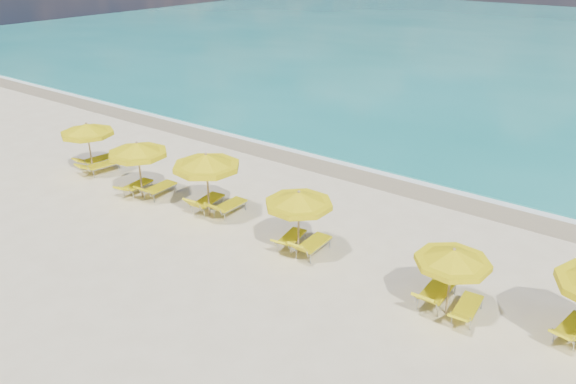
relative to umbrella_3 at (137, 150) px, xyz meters
The scene contains 21 objects.
ground_plane 6.38m from the umbrella_3, ahead, with size 120.00×120.00×0.00m, color beige.
ocean 48.71m from the umbrella_3, 82.87° to the left, with size 120.00×80.00×0.30m, color #167C79.
wet_sand_band 9.99m from the umbrella_3, 51.86° to the left, with size 120.00×2.60×0.01m, color tan.
foam_line 10.62m from the umbrella_3, 54.58° to the left, with size 120.00×1.20×0.03m, color white.
whitecap_near 17.41m from the umbrella_3, 89.87° to the left, with size 14.00×0.36×0.05m, color white.
umbrella_2 3.95m from the umbrella_3, behind, with size 2.48×2.48×2.33m.
umbrella_3 is the anchor object (origin of this frame).
umbrella_4 3.38m from the umbrella_3, ahead, with size 3.07×3.07×2.54m.
umbrella_5 7.67m from the umbrella_3, ahead, with size 2.89×2.89×2.27m.
umbrella_6 12.94m from the umbrella_3, ahead, with size 2.58×2.58×2.09m.
lounger_2_left 4.78m from the umbrella_3, 166.35° to the left, with size 0.85×1.95×0.68m.
lounger_2_right 4.00m from the umbrella_3, 169.34° to the left, with size 0.88×1.99×0.71m.
lounger_3_left 1.91m from the umbrella_3, 162.73° to the left, with size 0.79×1.81×0.64m.
lounger_3_right 1.93m from the umbrella_3, 44.96° to the left, with size 0.71×1.87×0.80m.
lounger_4_left 3.53m from the umbrella_3, 13.33° to the left, with size 0.88×1.92×0.89m.
lounger_4_right 4.39m from the umbrella_3, 13.60° to the left, with size 0.63×1.80×0.83m.
lounger_5_left 7.48m from the umbrella_3, ahead, with size 0.84×1.76×0.72m.
lounger_5_right 8.32m from the umbrella_3, ahead, with size 0.68×1.83×0.86m.
lounger_6_left 12.64m from the umbrella_3, ahead, with size 0.73×2.02×0.90m.
lounger_6_right 13.58m from the umbrella_3, ahead, with size 0.69×1.77×0.66m.
lounger_7_left 16.11m from the umbrella_3, ahead, with size 0.84×1.79×0.67m.
Camera 1 is at (11.12, -13.36, 9.48)m, focal length 35.00 mm.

